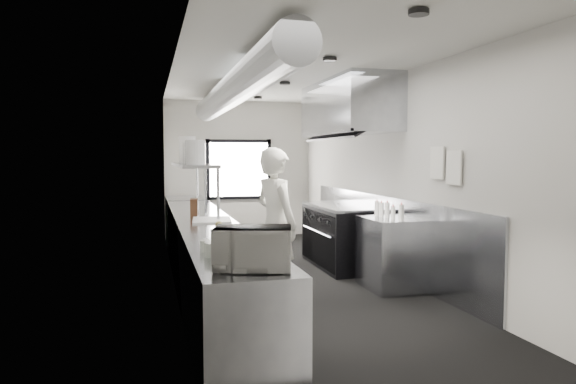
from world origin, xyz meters
TOP-DOWN VIEW (x-y plane):
  - floor at (0.00, 0.00)m, footprint 3.00×8.00m
  - ceiling at (0.00, 0.00)m, footprint 3.00×8.00m
  - wall_back at (0.00, 4.00)m, footprint 3.00×0.02m
  - wall_front at (0.00, -4.00)m, footprint 3.00×0.02m
  - wall_left at (-1.50, 0.00)m, footprint 0.02×8.00m
  - wall_right at (1.50, 0.00)m, footprint 0.02×8.00m
  - wall_cladding at (1.48, 0.30)m, footprint 0.03×5.50m
  - hvac_duct at (-0.70, 0.40)m, footprint 0.40×6.40m
  - service_window at (0.00, 3.96)m, footprint 1.36×0.05m
  - exhaust_hood at (1.10, 0.70)m, footprint 0.81×2.20m
  - prep_counter at (-1.15, -0.50)m, footprint 0.70×6.00m
  - pass_shelf at (-1.19, 1.00)m, footprint 0.45×3.00m
  - range at (1.04, 0.70)m, footprint 0.88×1.60m
  - bottle_station at (1.15, -0.70)m, footprint 0.65×0.80m
  - far_work_table at (-1.15, 3.20)m, footprint 0.70×1.20m
  - notice_sheet_a at (1.47, -1.20)m, footprint 0.02×0.28m
  - notice_sheet_b at (1.47, -1.55)m, footprint 0.02×0.28m
  - line_cook at (-0.40, -0.88)m, footprint 0.63×0.76m
  - microwave at (-1.12, -3.14)m, footprint 0.57×0.49m
  - deli_tub_a at (-1.32, -2.63)m, footprint 0.19×0.19m
  - deli_tub_b at (-1.35, -2.39)m, footprint 0.13×0.13m
  - newspaper at (-0.99, -2.03)m, footprint 0.36×0.42m
  - small_plate at (-1.10, -1.20)m, footprint 0.19×0.19m
  - pastry at (-1.10, -1.20)m, footprint 0.08×0.08m
  - cutting_board at (-1.08, -0.41)m, footprint 0.51×0.65m
  - knife_block at (-1.24, 0.19)m, footprint 0.12×0.21m
  - plate_stack_a at (-1.21, 0.26)m, footprint 0.29×0.29m
  - plate_stack_b at (-1.18, 0.60)m, footprint 0.31×0.31m
  - plate_stack_c at (-1.21, 1.09)m, footprint 0.24×0.24m
  - plate_stack_d at (-1.21, 1.67)m, footprint 0.34×0.34m
  - squeeze_bottle_a at (1.13, -0.97)m, footprint 0.08×0.08m
  - squeeze_bottle_b at (1.08, -0.86)m, footprint 0.06×0.06m
  - squeeze_bottle_c at (1.10, -0.66)m, footprint 0.08×0.08m
  - squeeze_bottle_d at (1.06, -0.57)m, footprint 0.07×0.07m
  - squeeze_bottle_e at (1.06, -0.44)m, footprint 0.07×0.07m

SIDE VIEW (x-z plane):
  - floor at x=0.00m, z-range -0.01..0.01m
  - prep_counter at x=-1.15m, z-range 0.00..0.90m
  - bottle_station at x=1.15m, z-range 0.00..0.90m
  - far_work_table at x=-1.15m, z-range 0.00..0.90m
  - range at x=1.04m, z-range 0.00..0.94m
  - wall_cladding at x=1.48m, z-range 0.00..1.10m
  - line_cook at x=-0.40m, z-range 0.00..1.78m
  - newspaper at x=-0.99m, z-range 0.90..0.91m
  - small_plate at x=-1.10m, z-range 0.90..0.91m
  - cutting_board at x=-1.08m, z-range 0.90..0.92m
  - deli_tub_b at x=-1.35m, z-range 0.90..0.99m
  - pastry at x=-1.10m, z-range 0.91..0.99m
  - deli_tub_a at x=-1.32m, z-range 0.90..1.01m
  - squeeze_bottle_b at x=1.08m, z-range 0.90..1.07m
  - squeeze_bottle_d at x=1.06m, z-range 0.90..1.09m
  - squeeze_bottle_e at x=1.06m, z-range 0.90..1.09m
  - squeeze_bottle_c at x=1.10m, z-range 0.90..1.10m
  - squeeze_bottle_a at x=1.13m, z-range 0.90..1.10m
  - knife_block at x=-1.24m, z-range 0.90..1.12m
  - microwave at x=-1.12m, z-range 0.90..1.19m
  - service_window at x=0.00m, z-range 0.77..2.02m
  - wall_back at x=0.00m, z-range 0.00..2.80m
  - wall_front at x=0.00m, z-range 0.00..2.80m
  - wall_left at x=-1.50m, z-range 0.00..2.80m
  - wall_right at x=1.50m, z-range 0.00..2.80m
  - pass_shelf at x=-1.19m, z-range 1.20..1.88m
  - notice_sheet_b at x=1.47m, z-range 1.36..1.74m
  - notice_sheet_a at x=1.47m, z-range 1.41..1.79m
  - plate_stack_c at x=-1.21m, z-range 1.57..1.88m
  - plate_stack_a at x=-1.21m, z-range 1.57..1.88m
  - plate_stack_b at x=-1.18m, z-range 1.57..1.90m
  - plate_stack_d at x=-1.21m, z-range 1.57..1.98m
  - exhaust_hood at x=1.10m, z-range 1.95..2.83m
  - hvac_duct at x=-0.70m, z-range 2.35..2.75m
  - ceiling at x=0.00m, z-range 2.79..2.80m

